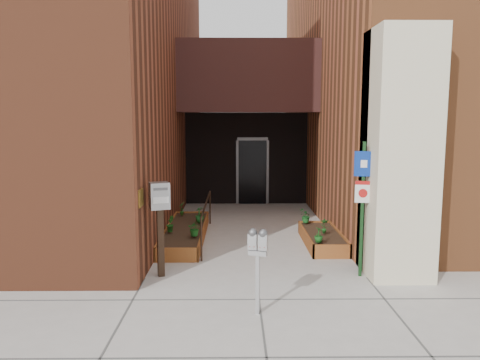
{
  "coord_description": "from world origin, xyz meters",
  "views": [
    {
      "loc": [
        -0.38,
        -8.07,
        2.88
      ],
      "look_at": [
        -0.27,
        1.8,
        1.53
      ],
      "focal_mm": 35.0,
      "sensor_mm": 36.0,
      "label": 1
    }
  ],
  "objects": [
    {
      "name": "payment_dropbox",
      "position": [
        -1.72,
        0.13,
        1.24
      ],
      "size": [
        0.41,
        0.35,
        1.72
      ],
      "color": "black",
      "rests_on": "ground"
    },
    {
      "name": "shrub_left_d",
      "position": [
        -1.78,
        4.01,
        0.47
      ],
      "size": [
        0.21,
        0.21,
        0.35
      ],
      "primitive_type": "imported",
      "rotation": [
        0.0,
        0.0,
        4.83
      ],
      "color": "#1F5A19",
      "rests_on": "planter_left"
    },
    {
      "name": "shrub_left_c",
      "position": [
        -1.25,
        3.21,
        0.49
      ],
      "size": [
        0.3,
        0.3,
        0.38
      ],
      "primitive_type": "imported",
      "rotation": [
        0.0,
        0.0,
        4.09
      ],
      "color": "#17531C",
      "rests_on": "planter_left"
    },
    {
      "name": "shrub_right_c",
      "position": [
        1.35,
        3.09,
        0.47
      ],
      "size": [
        0.42,
        0.42,
        0.33
      ],
      "primitive_type": "imported",
      "rotation": [
        0.0,
        0.0,
        4.01
      ],
      "color": "#195A20",
      "rests_on": "planter_right"
    },
    {
      "name": "planter_left",
      "position": [
        -1.55,
        2.7,
        0.13
      ],
      "size": [
        0.9,
        3.6,
        0.3
      ],
      "color": "brown",
      "rests_on": "ground"
    },
    {
      "name": "shrub_left_a",
      "position": [
        -1.25,
        1.85,
        0.47
      ],
      "size": [
        0.35,
        0.35,
        0.34
      ],
      "primitive_type": "imported",
      "rotation": [
        0.0,
        0.0,
        0.18
      ],
      "color": "#19591B",
      "rests_on": "planter_left"
    },
    {
      "name": "shrub_left_b",
      "position": [
        -1.84,
        2.23,
        0.48
      ],
      "size": [
        0.22,
        0.22,
        0.36
      ],
      "primitive_type": "imported",
      "rotation": [
        0.0,
        0.0,
        1.67
      ],
      "color": "#1B5718",
      "rests_on": "planter_left"
    },
    {
      "name": "planter_right",
      "position": [
        1.6,
        2.2,
        0.13
      ],
      "size": [
        0.8,
        2.2,
        0.3
      ],
      "color": "brown",
      "rests_on": "ground"
    },
    {
      "name": "architecture",
      "position": [
        -0.18,
        6.89,
        4.98
      ],
      "size": [
        20.0,
        14.6,
        10.0
      ],
      "color": "brown",
      "rests_on": "ground"
    },
    {
      "name": "parking_meter",
      "position": [
        -0.05,
        -1.53,
        0.99
      ],
      "size": [
        0.3,
        0.17,
        1.29
      ],
      "color": "#B0B0B3",
      "rests_on": "ground"
    },
    {
      "name": "shrub_right_b",
      "position": [
        1.61,
        2.05,
        0.47
      ],
      "size": [
        0.21,
        0.21,
        0.34
      ],
      "primitive_type": "imported",
      "rotation": [
        0.0,
        0.0,
        2.97
      ],
      "color": "#19591C",
      "rests_on": "planter_right"
    },
    {
      "name": "handrail",
      "position": [
        -1.05,
        2.65,
        0.75
      ],
      "size": [
        0.04,
        3.34,
        0.9
      ],
      "color": "black",
      "rests_on": "ground"
    },
    {
      "name": "ground",
      "position": [
        0.0,
        0.0,
        0.0
      ],
      "size": [
        80.0,
        80.0,
        0.0
      ],
      "primitive_type": "plane",
      "color": "#9E9991",
      "rests_on": "ground"
    },
    {
      "name": "shrub_right_a",
      "position": [
        1.35,
        1.3,
        0.46
      ],
      "size": [
        0.18,
        0.18,
        0.32
      ],
      "primitive_type": "imported",
      "rotation": [
        0.0,
        0.0,
        1.54
      ],
      "color": "#164F17",
      "rests_on": "planter_right"
    },
    {
      "name": "sign_post",
      "position": [
        1.89,
        0.08,
        1.5
      ],
      "size": [
        0.33,
        0.1,
        2.44
      ],
      "color": "#123315",
      "rests_on": "ground"
    }
  ]
}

